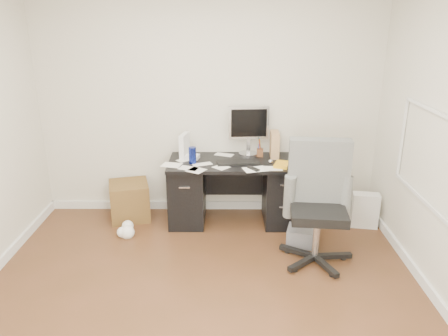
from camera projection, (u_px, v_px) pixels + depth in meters
The scene contains 18 objects.
ground at pixel (202, 308), 3.66m from camera, with size 4.00×4.00×0.00m, color #4A2E17.
room_shell at pixel (202, 113), 3.13m from camera, with size 4.02×4.02×2.71m.
desk at pixel (234, 190), 5.08m from camera, with size 1.50×0.70×0.75m.
loose_papers at pixel (217, 162), 4.91m from camera, with size 1.10×0.60×0.00m, color white, non-canonical shape.
lcd_monitor at pixel (249, 131), 5.09m from camera, with size 0.47×0.27×0.59m, color silver, non-canonical shape.
keyboard at pixel (238, 162), 4.87m from camera, with size 0.48×0.16×0.03m, color black.
computer_mouse at pixel (270, 162), 4.86m from camera, with size 0.05×0.05×0.05m, color silver.
travel_mug at pixel (192, 155), 4.86m from camera, with size 0.08×0.08×0.19m, color navy.
white_binder at pixel (184, 145), 5.05m from camera, with size 0.11×0.25×0.28m, color white.
magazine_file at pixel (275, 144), 5.07m from camera, with size 0.13×0.25×0.30m, color #AD7B53.
pen_cup at pixel (260, 148), 5.09m from camera, with size 0.09×0.09×0.22m, color #593119, non-canonical shape.
yellow_book at pixel (282, 165), 4.79m from camera, with size 0.16×0.21×0.04m, color gold.
paper_remote at pixel (255, 169), 4.69m from camera, with size 0.25×0.20×0.02m, color white, non-canonical shape.
office_chair at pixel (319, 205), 4.17m from camera, with size 0.68×0.68×1.21m, color #4F514F, non-canonical shape.
pc_tower at pixel (326, 202), 5.24m from camera, with size 0.17×0.39×0.39m, color beige.
shopping_bag at pixel (365, 210), 5.01m from camera, with size 0.30×0.21×0.40m, color silver.
wicker_basket at pixel (130, 201), 5.22m from camera, with size 0.44×0.44×0.44m, color #523A18.
desk_printer at pixel (302, 236), 4.65m from camera, with size 0.31×0.26×0.18m, color slate.
Camera 1 is at (0.21, -3.05, 2.33)m, focal length 35.00 mm.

